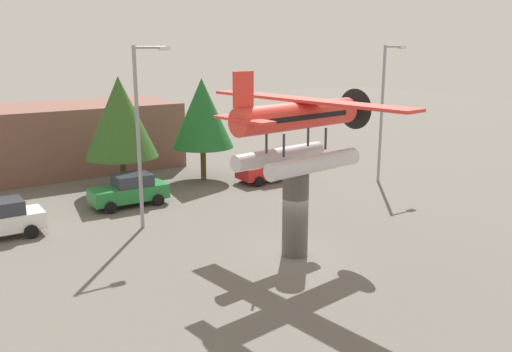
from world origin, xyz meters
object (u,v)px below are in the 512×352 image
(display_pedestal, at_px, (295,212))
(car_mid_green, at_px, (130,190))
(floatplane_monument, at_px, (299,127))
(car_far_red, at_px, (270,168))
(tree_center_back, at_px, (202,113))
(storefront_building, at_px, (68,137))
(streetlight_secondary, at_px, (384,105))
(streetlight_primary, at_px, (141,126))
(tree_east, at_px, (120,117))

(display_pedestal, relative_size, car_mid_green, 0.90)
(floatplane_monument, xyz_separation_m, car_far_red, (6.32, 11.16, -4.58))
(floatplane_monument, xyz_separation_m, car_mid_green, (-3.36, 10.82, -4.58))
(display_pedestal, bearing_deg, car_mid_green, 106.61)
(tree_center_back, bearing_deg, storefront_building, 129.04)
(floatplane_monument, height_order, car_mid_green, floatplane_monument)
(streetlight_secondary, bearing_deg, display_pedestal, -150.28)
(car_far_red, distance_m, streetlight_primary, 11.95)
(display_pedestal, xyz_separation_m, car_mid_green, (-3.23, 10.84, -1.02))
(car_far_red, distance_m, storefront_building, 14.82)
(display_pedestal, distance_m, streetlight_secondary, 14.75)
(streetlight_secondary, height_order, tree_east, streetlight_secondary)
(storefront_building, bearing_deg, car_far_red, -47.21)
(tree_east, distance_m, tree_center_back, 5.51)
(car_far_red, xyz_separation_m, streetlight_secondary, (6.07, -4.02, 4.12))
(streetlight_primary, height_order, storefront_building, streetlight_primary)
(tree_east, xyz_separation_m, tree_center_back, (5.51, 0.10, -0.14))
(streetlight_secondary, bearing_deg, car_far_red, 146.45)
(car_far_red, bearing_deg, streetlight_secondary, 146.45)
(car_mid_green, height_order, tree_center_back, tree_center_back)
(car_mid_green, xyz_separation_m, tree_center_back, (6.24, 3.05, 3.53))
(car_mid_green, bearing_deg, display_pedestal, 106.61)
(tree_east, bearing_deg, floatplane_monument, -79.15)
(floatplane_monument, bearing_deg, streetlight_primary, 112.89)
(floatplane_monument, xyz_separation_m, storefront_building, (-3.70, 21.98, -3.14))
(floatplane_monument, bearing_deg, streetlight_secondary, 22.29)
(car_mid_green, relative_size, streetlight_secondary, 0.48)
(car_far_red, relative_size, streetlight_primary, 0.48)
(floatplane_monument, height_order, tree_center_back, floatplane_monument)
(display_pedestal, xyz_separation_m, floatplane_monument, (0.13, 0.02, 3.57))
(streetlight_primary, distance_m, tree_east, 7.07)
(floatplane_monument, bearing_deg, display_pedestal, 180.00)
(car_mid_green, relative_size, streetlight_primary, 0.48)
(streetlight_primary, distance_m, storefront_building, 15.36)
(display_pedestal, height_order, floatplane_monument, floatplane_monument)
(car_mid_green, xyz_separation_m, streetlight_primary, (-0.68, -3.96, 4.12))
(floatplane_monument, height_order, storefront_building, floatplane_monument)
(display_pedestal, bearing_deg, streetlight_secondary, 29.72)
(car_mid_green, relative_size, tree_east, 0.60)
(display_pedestal, xyz_separation_m, tree_east, (-2.51, 13.79, 2.66))
(car_mid_green, bearing_deg, tree_east, -103.79)
(floatplane_monument, bearing_deg, tree_center_back, 70.68)
(streetlight_primary, height_order, tree_center_back, streetlight_primary)
(storefront_building, height_order, tree_center_back, tree_center_back)
(display_pedestal, bearing_deg, car_far_red, 60.00)
(streetlight_secondary, relative_size, tree_east, 1.25)
(streetlight_primary, relative_size, storefront_building, 0.59)
(car_mid_green, bearing_deg, storefront_building, -88.28)
(streetlight_primary, bearing_deg, car_far_red, 22.51)
(floatplane_monument, relative_size, car_far_red, 2.49)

